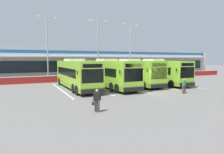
{
  "coord_description": "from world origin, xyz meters",
  "views": [
    {
      "loc": [
        -12.83,
        -18.51,
        3.7
      ],
      "look_at": [
        -2.93,
        3.0,
        1.6
      ],
      "focal_mm": 32.1,
      "sensor_mm": 36.0,
      "label": 1
    }
  ],
  "objects_px": {
    "coach_bus_centre": "(133,72)",
    "coach_bus_right_centre": "(157,72)",
    "coach_bus_left_centre": "(110,74)",
    "pedestrian_with_handbag": "(97,100)",
    "lamp_post_centre": "(98,45)",
    "lamp_post_east": "(130,47)",
    "pedestrian_in_dark_coat": "(184,85)",
    "lamp_post_west": "(47,44)",
    "coach_bus_leftmost": "(76,75)"
  },
  "relations": [
    {
      "from": "coach_bus_centre",
      "to": "coach_bus_right_centre",
      "type": "distance_m",
      "value": 4.02
    },
    {
      "from": "coach_bus_left_centre",
      "to": "pedestrian_with_handbag",
      "type": "bearing_deg",
      "value": -118.15
    },
    {
      "from": "lamp_post_centre",
      "to": "lamp_post_east",
      "type": "height_order",
      "value": "same"
    },
    {
      "from": "coach_bus_right_centre",
      "to": "pedestrian_in_dark_coat",
      "type": "height_order",
      "value": "coach_bus_right_centre"
    },
    {
      "from": "coach_bus_centre",
      "to": "pedestrian_with_handbag",
      "type": "distance_m",
      "value": 15.88
    },
    {
      "from": "pedestrian_with_handbag",
      "to": "lamp_post_west",
      "type": "height_order",
      "value": "lamp_post_west"
    },
    {
      "from": "coach_bus_right_centre",
      "to": "coach_bus_left_centre",
      "type": "bearing_deg",
      "value": -175.2
    },
    {
      "from": "coach_bus_leftmost",
      "to": "coach_bus_centre",
      "type": "relative_size",
      "value": 1.0
    },
    {
      "from": "pedestrian_in_dark_coat",
      "to": "lamp_post_east",
      "type": "distance_m",
      "value": 21.01
    },
    {
      "from": "coach_bus_left_centre",
      "to": "lamp_post_centre",
      "type": "height_order",
      "value": "lamp_post_centre"
    },
    {
      "from": "coach_bus_centre",
      "to": "lamp_post_west",
      "type": "height_order",
      "value": "lamp_post_west"
    },
    {
      "from": "coach_bus_left_centre",
      "to": "coach_bus_right_centre",
      "type": "xyz_separation_m",
      "value": [
        8.19,
        0.69,
        0.0
      ]
    },
    {
      "from": "pedestrian_with_handbag",
      "to": "lamp_post_west",
      "type": "relative_size",
      "value": 0.15
    },
    {
      "from": "pedestrian_in_dark_coat",
      "to": "lamp_post_east",
      "type": "bearing_deg",
      "value": 76.79
    },
    {
      "from": "coach_bus_right_centre",
      "to": "pedestrian_in_dark_coat",
      "type": "relative_size",
      "value": 7.52
    },
    {
      "from": "coach_bus_left_centre",
      "to": "coach_bus_leftmost",
      "type": "bearing_deg",
      "value": 171.6
    },
    {
      "from": "coach_bus_centre",
      "to": "lamp_post_east",
      "type": "relative_size",
      "value": 1.11
    },
    {
      "from": "coach_bus_leftmost",
      "to": "pedestrian_with_handbag",
      "type": "xyz_separation_m",
      "value": [
        -1.63,
        -11.72,
        -0.93
      ]
    },
    {
      "from": "pedestrian_with_handbag",
      "to": "lamp_post_east",
      "type": "relative_size",
      "value": 0.15
    },
    {
      "from": "lamp_post_centre",
      "to": "pedestrian_in_dark_coat",
      "type": "bearing_deg",
      "value": -81.61
    },
    {
      "from": "pedestrian_with_handbag",
      "to": "lamp_post_west",
      "type": "xyz_separation_m",
      "value": [
        -0.45,
        22.74,
        5.43
      ]
    },
    {
      "from": "coach_bus_left_centre",
      "to": "lamp_post_west",
      "type": "bearing_deg",
      "value": 118.68
    },
    {
      "from": "coach_bus_right_centre",
      "to": "lamp_post_centre",
      "type": "xyz_separation_m",
      "value": [
        -5.63,
        10.29,
        4.5
      ]
    },
    {
      "from": "pedestrian_with_handbag",
      "to": "lamp_post_centre",
      "type": "xyz_separation_m",
      "value": [
        8.49,
        22.06,
        5.43
      ]
    },
    {
      "from": "lamp_post_west",
      "to": "lamp_post_centre",
      "type": "height_order",
      "value": "same"
    },
    {
      "from": "pedestrian_with_handbag",
      "to": "pedestrian_in_dark_coat",
      "type": "xyz_separation_m",
      "value": [
        11.26,
        3.27,
        0.02
      ]
    },
    {
      "from": "coach_bus_leftmost",
      "to": "lamp_post_east",
      "type": "xyz_separation_m",
      "value": [
        14.28,
        11.31,
        4.5
      ]
    },
    {
      "from": "lamp_post_centre",
      "to": "pedestrian_with_handbag",
      "type": "bearing_deg",
      "value": -111.06
    },
    {
      "from": "coach_bus_leftmost",
      "to": "pedestrian_in_dark_coat",
      "type": "bearing_deg",
      "value": -41.24
    },
    {
      "from": "pedestrian_with_handbag",
      "to": "lamp_post_west",
      "type": "distance_m",
      "value": 23.38
    },
    {
      "from": "coach_bus_leftmost",
      "to": "coach_bus_centre",
      "type": "xyz_separation_m",
      "value": [
        8.5,
        0.48,
        0.0
      ]
    },
    {
      "from": "coach_bus_centre",
      "to": "pedestrian_in_dark_coat",
      "type": "xyz_separation_m",
      "value": [
        1.14,
        -8.93,
        -0.91
      ]
    },
    {
      "from": "coach_bus_left_centre",
      "to": "pedestrian_with_handbag",
      "type": "xyz_separation_m",
      "value": [
        -5.93,
        -11.08,
        -0.93
      ]
    },
    {
      "from": "pedestrian_in_dark_coat",
      "to": "lamp_post_west",
      "type": "height_order",
      "value": "lamp_post_west"
    },
    {
      "from": "coach_bus_left_centre",
      "to": "coach_bus_centre",
      "type": "xyz_separation_m",
      "value": [
        4.19,
        1.12,
        0.0
      ]
    },
    {
      "from": "coach_bus_centre",
      "to": "lamp_post_centre",
      "type": "distance_m",
      "value": 10.96
    },
    {
      "from": "pedestrian_with_handbag",
      "to": "lamp_post_east",
      "type": "bearing_deg",
      "value": 55.37
    },
    {
      "from": "coach_bus_left_centre",
      "to": "lamp_post_east",
      "type": "distance_m",
      "value": 16.2
    },
    {
      "from": "coach_bus_right_centre",
      "to": "lamp_post_east",
      "type": "bearing_deg",
      "value": 80.99
    },
    {
      "from": "pedestrian_in_dark_coat",
      "to": "coach_bus_leftmost",
      "type": "bearing_deg",
      "value": 138.76
    },
    {
      "from": "lamp_post_centre",
      "to": "lamp_post_east",
      "type": "distance_m",
      "value": 7.47
    },
    {
      "from": "coach_bus_left_centre",
      "to": "lamp_post_east",
      "type": "relative_size",
      "value": 1.11
    },
    {
      "from": "coach_bus_leftmost",
      "to": "lamp_post_centre",
      "type": "relative_size",
      "value": 1.11
    },
    {
      "from": "coach_bus_leftmost",
      "to": "pedestrian_in_dark_coat",
      "type": "xyz_separation_m",
      "value": [
        9.64,
        -8.45,
        -0.91
      ]
    },
    {
      "from": "coach_bus_centre",
      "to": "lamp_post_east",
      "type": "height_order",
      "value": "lamp_post_east"
    },
    {
      "from": "coach_bus_centre",
      "to": "lamp_post_centre",
      "type": "relative_size",
      "value": 1.11
    },
    {
      "from": "pedestrian_with_handbag",
      "to": "lamp_post_centre",
      "type": "height_order",
      "value": "lamp_post_centre"
    },
    {
      "from": "lamp_post_west",
      "to": "lamp_post_east",
      "type": "xyz_separation_m",
      "value": [
        16.35,
        0.29,
        0.0
      ]
    },
    {
      "from": "pedestrian_in_dark_coat",
      "to": "lamp_post_east",
      "type": "xyz_separation_m",
      "value": [
        4.64,
        19.76,
        5.42
      ]
    },
    {
      "from": "coach_bus_right_centre",
      "to": "lamp_post_west",
      "type": "bearing_deg",
      "value": 143.02
    }
  ]
}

